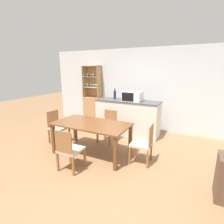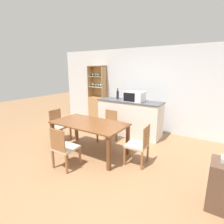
{
  "view_description": "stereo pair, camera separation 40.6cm",
  "coord_description": "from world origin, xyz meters",
  "px_view_note": "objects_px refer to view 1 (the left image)",
  "views": [
    {
      "loc": [
        1.63,
        -2.79,
        1.91
      ],
      "look_at": [
        -0.36,
        1.12,
        0.83
      ],
      "focal_mm": 28.0,
      "sensor_mm": 36.0,
      "label": 1
    },
    {
      "loc": [
        1.98,
        -2.59,
        1.91
      ],
      "look_at": [
        -0.36,
        1.12,
        0.83
      ],
      "focal_mm": 28.0,
      "sensor_mm": 36.0,
      "label": 2
    }
  ],
  "objects_px": {
    "display_cabinet": "(93,105)",
    "dining_chair_head_far": "(108,127)",
    "dining_chair_head_near": "(69,150)",
    "wine_bottle": "(115,95)",
    "dining_chair_side_left_far": "(58,127)",
    "dining_table": "(92,127)",
    "dining_chair_side_right_far": "(143,144)",
    "microwave": "(133,96)"
  },
  "relations": [
    {
      "from": "dining_table",
      "to": "display_cabinet",
      "type": "bearing_deg",
      "value": 122.42
    },
    {
      "from": "dining_chair_side_left_far",
      "to": "dining_table",
      "type": "bearing_deg",
      "value": 85.91
    },
    {
      "from": "dining_chair_head_far",
      "to": "wine_bottle",
      "type": "distance_m",
      "value": 1.18
    },
    {
      "from": "dining_chair_side_right_far",
      "to": "wine_bottle",
      "type": "bearing_deg",
      "value": 39.15
    },
    {
      "from": "dining_table",
      "to": "dining_chair_head_far",
      "type": "height_order",
      "value": "dining_chair_head_far"
    },
    {
      "from": "microwave",
      "to": "wine_bottle",
      "type": "distance_m",
      "value": 0.64
    },
    {
      "from": "dining_chair_head_near",
      "to": "dining_table",
      "type": "bearing_deg",
      "value": 88.98
    },
    {
      "from": "dining_table",
      "to": "dining_chair_side_left_far",
      "type": "height_order",
      "value": "dining_chair_side_left_far"
    },
    {
      "from": "dining_chair_side_left_far",
      "to": "dining_chair_side_right_far",
      "type": "xyz_separation_m",
      "value": [
        2.34,
        0.0,
        0.0
      ]
    },
    {
      "from": "dining_table",
      "to": "dining_chair_head_far",
      "type": "bearing_deg",
      "value": 89.88
    },
    {
      "from": "dining_chair_head_near",
      "to": "wine_bottle",
      "type": "relative_size",
      "value": 2.64
    },
    {
      "from": "display_cabinet",
      "to": "dining_chair_side_left_far",
      "type": "xyz_separation_m",
      "value": [
        0.17,
        -1.98,
        -0.21
      ]
    },
    {
      "from": "display_cabinet",
      "to": "dining_chair_side_right_far",
      "type": "bearing_deg",
      "value": -38.18
    },
    {
      "from": "dining_chair_side_left_far",
      "to": "dining_chair_head_far",
      "type": "bearing_deg",
      "value": 120.94
    },
    {
      "from": "display_cabinet",
      "to": "dining_chair_side_left_far",
      "type": "height_order",
      "value": "display_cabinet"
    },
    {
      "from": "microwave",
      "to": "dining_table",
      "type": "bearing_deg",
      "value": -104.53
    },
    {
      "from": "display_cabinet",
      "to": "dining_chair_side_right_far",
      "type": "xyz_separation_m",
      "value": [
        2.51,
        -1.98,
        -0.21
      ]
    },
    {
      "from": "dining_chair_head_far",
      "to": "microwave",
      "type": "height_order",
      "value": "microwave"
    },
    {
      "from": "dining_chair_head_far",
      "to": "microwave",
      "type": "bearing_deg",
      "value": -115.27
    },
    {
      "from": "dining_table",
      "to": "dining_chair_head_far",
      "type": "distance_m",
      "value": 0.8
    },
    {
      "from": "dining_chair_head_near",
      "to": "wine_bottle",
      "type": "distance_m",
      "value": 2.55
    },
    {
      "from": "dining_chair_side_left_far",
      "to": "dining_chair_side_right_far",
      "type": "relative_size",
      "value": 1.0
    },
    {
      "from": "dining_chair_head_far",
      "to": "dining_chair_head_near",
      "type": "xyz_separation_m",
      "value": [
        -0.0,
        -1.54,
        0.0
      ]
    },
    {
      "from": "dining_chair_head_near",
      "to": "microwave",
      "type": "xyz_separation_m",
      "value": [
        0.4,
        2.3,
        0.74
      ]
    },
    {
      "from": "dining_chair_head_near",
      "to": "dining_chair_side_right_far",
      "type": "height_order",
      "value": "same"
    },
    {
      "from": "wine_bottle",
      "to": "dining_chair_head_near",
      "type": "bearing_deg",
      "value": -84.54
    },
    {
      "from": "dining_chair_head_far",
      "to": "dining_chair_side_left_far",
      "type": "distance_m",
      "value": 1.33
    },
    {
      "from": "dining_chair_head_far",
      "to": "dining_chair_side_right_far",
      "type": "bearing_deg",
      "value": 153.74
    },
    {
      "from": "display_cabinet",
      "to": "wine_bottle",
      "type": "height_order",
      "value": "display_cabinet"
    },
    {
      "from": "dining_table",
      "to": "dining_chair_side_right_far",
      "type": "distance_m",
      "value": 1.2
    },
    {
      "from": "dining_chair_side_right_far",
      "to": "microwave",
      "type": "distance_m",
      "value": 1.76
    },
    {
      "from": "display_cabinet",
      "to": "dining_chair_head_near",
      "type": "relative_size",
      "value": 2.41
    },
    {
      "from": "dining_chair_head_far",
      "to": "dining_chair_side_left_far",
      "type": "relative_size",
      "value": 1.0
    },
    {
      "from": "dining_table",
      "to": "dining_chair_head_far",
      "type": "relative_size",
      "value": 2.03
    },
    {
      "from": "wine_bottle",
      "to": "display_cabinet",
      "type": "bearing_deg",
      "value": 157.92
    },
    {
      "from": "display_cabinet",
      "to": "dining_chair_head_far",
      "type": "distance_m",
      "value": 1.91
    },
    {
      "from": "dining_chair_head_far",
      "to": "dining_chair_side_right_far",
      "type": "relative_size",
      "value": 1.0
    },
    {
      "from": "dining_table",
      "to": "dining_chair_side_left_far",
      "type": "relative_size",
      "value": 2.03
    },
    {
      "from": "dining_chair_head_far",
      "to": "microwave",
      "type": "relative_size",
      "value": 1.58
    },
    {
      "from": "wine_bottle",
      "to": "dining_chair_side_right_far",
      "type": "bearing_deg",
      "value": -47.41
    },
    {
      "from": "dining_chair_side_right_far",
      "to": "display_cabinet",
      "type": "bearing_deg",
      "value": 48.38
    },
    {
      "from": "dining_chair_side_right_far",
      "to": "wine_bottle",
      "type": "distance_m",
      "value": 2.2
    }
  ]
}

